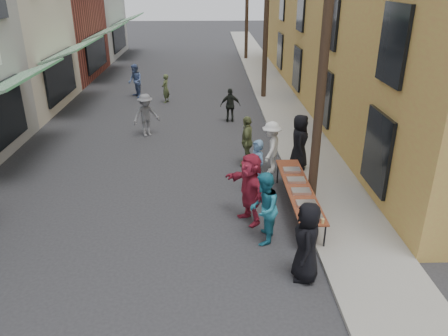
{
  "coord_description": "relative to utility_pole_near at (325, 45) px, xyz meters",
  "views": [
    {
      "loc": [
        1.38,
        -8.19,
        6.09
      ],
      "look_at": [
        1.74,
        2.66,
        1.3
      ],
      "focal_mm": 35.0,
      "sensor_mm": 36.0,
      "label": 1
    }
  ],
  "objects": [
    {
      "name": "ground",
      "position": [
        -4.3,
        -3.0,
        -4.5
      ],
      "size": [
        120.0,
        120.0,
        0.0
      ],
      "primitive_type": "plane",
      "color": "#28282B",
      "rests_on": "ground"
    },
    {
      "name": "catering_tray_foil_d",
      "position": [
        -0.5,
        -0.11,
        -3.71
      ],
      "size": [
        0.5,
        0.33,
        0.08
      ],
      "primitive_type": "cube",
      "color": "#B2B2B7",
      "rests_on": "serving_table"
    },
    {
      "name": "guest_queue_back",
      "position": [
        -1.89,
        -0.97,
        -3.52
      ],
      "size": [
        1.33,
        1.88,
        1.95
      ],
      "primitive_type": "imported",
      "rotation": [
        0.0,
        0.0,
        -1.1
      ],
      "color": "#A02239",
      "rests_on": "ground"
    },
    {
      "name": "sidewalk",
      "position": [
        0.7,
        12.0,
        -4.45
      ],
      "size": [
        2.2,
        60.0,
        0.1
      ],
      "primitive_type": "cube",
      "color": "gray",
      "rests_on": "ground"
    },
    {
      "name": "utility_pole_near",
      "position": [
        0.0,
        0.0,
        0.0
      ],
      "size": [
        0.26,
        0.26,
        9.0
      ],
      "primitive_type": "cylinder",
      "color": "#2D2116",
      "rests_on": "ground"
    },
    {
      "name": "passerby_mid",
      "position": [
        -1.99,
        7.84,
        -3.73
      ],
      "size": [
        0.91,
        0.39,
        1.53
      ],
      "primitive_type": "imported",
      "rotation": [
        0.0,
        0.0,
        3.16
      ],
      "color": "black",
      "rests_on": "ground"
    },
    {
      "name": "condiment_jar_c",
      "position": [
        -0.72,
        -2.26,
        -3.71
      ],
      "size": [
        0.07,
        0.07,
        0.08
      ],
      "primitive_type": "cylinder",
      "color": "#A57F26",
      "rests_on": "serving_table"
    },
    {
      "name": "utility_pole_mid",
      "position": [
        0.0,
        12.0,
        0.0
      ],
      "size": [
        0.26,
        0.26,
        9.0
      ],
      "primitive_type": "cylinder",
      "color": "#2D2116",
      "rests_on": "ground"
    },
    {
      "name": "server",
      "position": [
        0.05,
        2.34,
        -3.47
      ],
      "size": [
        0.76,
        1.01,
        1.87
      ],
      "primitive_type": "imported",
      "rotation": [
        0.0,
        0.0,
        1.37
      ],
      "color": "black",
      "rests_on": "sidewalk"
    },
    {
      "name": "guest_front_d",
      "position": [
        -0.9,
        2.24,
        -3.62
      ],
      "size": [
        0.99,
        1.29,
        1.76
      ],
      "primitive_type": "imported",
      "rotation": [
        0.0,
        0.0,
        -1.91
      ],
      "color": "silver",
      "rests_on": "ground"
    },
    {
      "name": "condiment_jar_b",
      "position": [
        -0.72,
        -2.36,
        -3.71
      ],
      "size": [
        0.07,
        0.07,
        0.08
      ],
      "primitive_type": "cylinder",
      "color": "#A57F26",
      "rests_on": "serving_table"
    },
    {
      "name": "passerby_far",
      "position": [
        -6.93,
        12.43,
        -3.61
      ],
      "size": [
        1.0,
        1.08,
        1.78
      ],
      "primitive_type": "imported",
      "rotation": [
        0.0,
        0.0,
        5.2
      ],
      "color": "#4E6397",
      "rests_on": "ground"
    },
    {
      "name": "passerby_right",
      "position": [
        -5.2,
        11.25,
        -3.76
      ],
      "size": [
        0.51,
        0.63,
        1.48
      ],
      "primitive_type": "imported",
      "rotation": [
        0.0,
        0.0,
        4.38
      ],
      "color": "#495732",
      "rests_on": "ground"
    },
    {
      "name": "catering_tray_foil_b",
      "position": [
        -0.5,
        -1.51,
        -3.71
      ],
      "size": [
        0.5,
        0.33,
        0.08
      ],
      "primitive_type": "cube",
      "color": "#B2B2B7",
      "rests_on": "serving_table"
    },
    {
      "name": "catering_tray_buns",
      "position": [
        -0.5,
        -0.81,
        -3.71
      ],
      "size": [
        0.5,
        0.33,
        0.08
      ],
      "primitive_type": "cube",
      "color": "tan",
      "rests_on": "serving_table"
    },
    {
      "name": "condiment_jar_a",
      "position": [
        -0.72,
        -2.46,
        -3.71
      ],
      "size": [
        0.07,
        0.07,
        0.08
      ],
      "primitive_type": "cylinder",
      "color": "#A57F26",
      "rests_on": "serving_table"
    },
    {
      "name": "guest_front_a",
      "position": [
        -0.9,
        -3.43,
        -3.58
      ],
      "size": [
        0.71,
        0.97,
        1.83
      ],
      "primitive_type": "imported",
      "rotation": [
        0.0,
        0.0,
        -1.72
      ],
      "color": "black",
      "rests_on": "ground"
    },
    {
      "name": "guest_front_e",
      "position": [
        -1.66,
        2.85,
        -3.61
      ],
      "size": [
        0.61,
        1.1,
        1.78
      ],
      "primitive_type": "imported",
      "rotation": [
        0.0,
        0.0,
        -1.74
      ],
      "color": "#646E3F",
      "rests_on": "ground"
    },
    {
      "name": "serving_table",
      "position": [
        -0.5,
        -0.51,
        -3.79
      ],
      "size": [
        0.7,
        4.0,
        0.75
      ],
      "color": "maroon",
      "rests_on": "ground"
    },
    {
      "name": "catering_tray_buns_end",
      "position": [
        -0.5,
        0.59,
        -3.71
      ],
      "size": [
        0.5,
        0.33,
        0.08
      ],
      "primitive_type": "cube",
      "color": "tan",
      "rests_on": "serving_table"
    },
    {
      "name": "passerby_left",
      "position": [
        -5.53,
        6.07,
        -3.62
      ],
      "size": [
        1.31,
        1.14,
        1.76
      ],
      "primitive_type": "imported",
      "rotation": [
        0.0,
        0.0,
        0.53
      ],
      "color": "slate",
      "rests_on": "ground"
    },
    {
      "name": "cup_stack",
      "position": [
        -0.3,
        -2.41,
        -3.69
      ],
      "size": [
        0.08,
        0.08,
        0.12
      ],
      "primitive_type": "cylinder",
      "color": "tan",
      "rests_on": "serving_table"
    },
    {
      "name": "building_ochre",
      "position": [
        6.8,
        11.0,
        0.5
      ],
      "size": [
        10.0,
        28.0,
        10.0
      ],
      "primitive_type": "cube",
      "color": "#C08544",
      "rests_on": "ground"
    },
    {
      "name": "guest_front_c",
      "position": [
        -1.65,
        -1.96,
        -3.58
      ],
      "size": [
        0.9,
        1.04,
        1.85
      ],
      "primitive_type": "imported",
      "rotation": [
        0.0,
        0.0,
        -1.81
      ],
      "color": "teal",
      "rests_on": "ground"
    },
    {
      "name": "catering_tray_sausage",
      "position": [
        -0.5,
        -2.16,
        -3.71
      ],
      "size": [
        0.5,
        0.33,
        0.08
      ],
      "primitive_type": "cube",
      "color": "maroon",
      "rests_on": "serving_table"
    },
    {
      "name": "guest_front_b",
      "position": [
        -1.57,
        0.52,
        -3.62
      ],
      "size": [
        0.67,
        0.77,
        1.77
      ],
      "primitive_type": "imported",
      "rotation": [
        0.0,
        0.0,
        -1.09
      ],
      "color": "#5378A0",
      "rests_on": "ground"
    }
  ]
}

